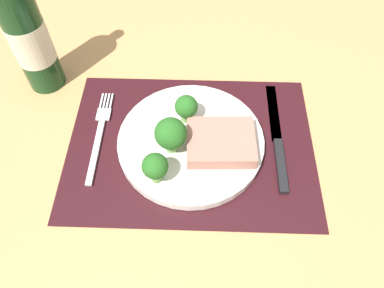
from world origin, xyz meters
TOP-DOWN VIEW (x-y plane):
  - ground_plane at (0.00, 0.00)cm, footprint 140.00×110.00cm
  - placemat at (0.00, 0.00)cm, footprint 41.37×30.34cm
  - plate at (0.00, 0.00)cm, footprint 24.36×24.36cm
  - steak at (4.88, -1.37)cm, footprint 11.21×9.17cm
  - broccoli_center at (-0.89, 4.26)cm, footprint 3.87×3.87cm
  - broccoli_near_fork at (-4.96, -7.72)cm, footprint 3.98×3.98cm
  - broccoli_back_left at (-3.03, -1.99)cm, footprint 5.09×5.09cm
  - fork at (-15.78, 1.42)cm, footprint 2.40×19.20cm
  - knife at (14.70, 0.53)cm, footprint 1.80×23.00cm
  - wine_bottle at (-27.96, 14.07)cm, footprint 6.78×6.78cm

SIDE VIEW (x-z plane):
  - ground_plane at x=0.00cm, z-range -3.00..0.00cm
  - placemat at x=0.00cm, z-range 0.00..0.30cm
  - fork at x=-15.78cm, z-range 0.30..0.80cm
  - knife at x=14.70cm, z-range 0.20..1.00cm
  - plate at x=0.00cm, z-range 0.30..1.90cm
  - steak at x=4.88cm, z-range 1.90..4.32cm
  - broccoli_center at x=-0.89cm, z-range 2.31..7.48cm
  - broccoli_near_fork at x=-4.96cm, z-range 2.57..8.37cm
  - broccoli_back_left at x=-3.03cm, z-range 2.51..9.16cm
  - wine_bottle at x=-27.96cm, z-range -3.79..25.99cm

